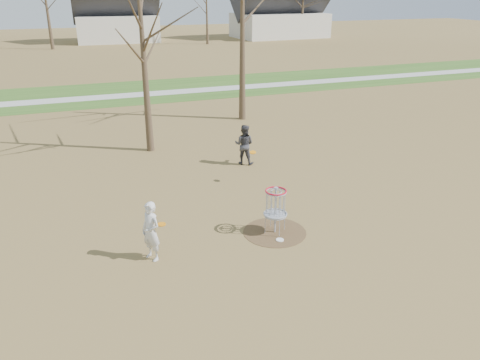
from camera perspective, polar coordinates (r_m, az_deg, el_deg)
name	(u,v)px	position (r m, az deg, el deg)	size (l,w,h in m)	color
ground	(275,232)	(13.42, 4.25, -6.36)	(160.00, 160.00, 0.00)	brown
green_band	(147,91)	(32.70, -11.27, 10.60)	(160.00, 8.00, 0.01)	#2D5119
footpath	(150,94)	(31.73, -10.96, 10.28)	(160.00, 1.50, 0.01)	#9E9E99
dirt_circle	(275,232)	(13.42, 4.25, -6.34)	(1.80, 1.80, 0.01)	#47331E
player_standing	(151,231)	(11.99, -10.81, -6.18)	(0.57, 0.38, 1.57)	silver
player_throwing	(244,144)	(18.28, 0.50, 4.36)	(0.77, 0.60, 1.58)	#37373C
disc_grounded	(280,240)	(13.01, 4.88, -7.28)	(0.22, 0.22, 0.02)	white
discs_in_play	(217,181)	(14.05, -2.84, -0.08)	(4.23, 4.13, 0.21)	orange
disc_golf_basket	(276,203)	(13.01, 4.36, -2.83)	(0.64, 0.64, 1.35)	#9EA3AD
bare_trees	(134,1)	(46.96, -12.78, 20.52)	(52.62, 44.98, 9.00)	#382B1E
houses_row	(136,13)	(63.98, -12.58, 19.26)	(56.51, 10.01, 7.26)	silver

